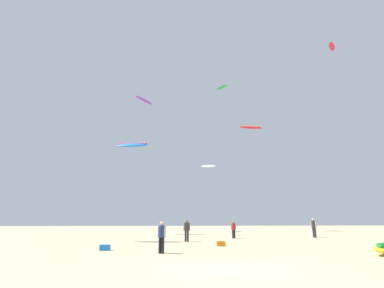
{
  "coord_description": "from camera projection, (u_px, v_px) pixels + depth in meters",
  "views": [
    {
      "loc": [
        -1.96,
        -11.3,
        1.84
      ],
      "look_at": [
        0.0,
        19.18,
        9.69
      ],
      "focal_mm": 26.94,
      "sensor_mm": 36.0,
      "label": 1
    }
  ],
  "objects": [
    {
      "name": "kite_aloft_4",
      "position": [
        251.0,
        127.0,
        45.26
      ],
      "size": [
        3.72,
        1.31,
        0.86
      ],
      "color": "red"
    },
    {
      "name": "kite_aloft_0",
      "position": [
        332.0,
        47.0,
        42.26
      ],
      "size": [
        2.11,
        2.48,
        0.27
      ],
      "color": "red"
    },
    {
      "name": "ground_plane",
      "position": [
        225.0,
        269.0,
        10.59
      ],
      "size": [
        120.0,
        120.0,
        0.0
      ],
      "primitive_type": "plane",
      "color": "#C6B28C"
    },
    {
      "name": "gear_bag",
      "position": [
        221.0,
        244.0,
        19.34
      ],
      "size": [
        0.56,
        0.36,
        0.32
      ],
      "primitive_type": "cube",
      "color": "orange",
      "rests_on": "ground"
    },
    {
      "name": "kite_aloft_6",
      "position": [
        209.0,
        166.0,
        47.17
      ],
      "size": [
        2.51,
        1.13,
        0.61
      ],
      "color": "white"
    },
    {
      "name": "person_midground",
      "position": [
        187.0,
        229.0,
        23.13
      ],
      "size": [
        0.54,
        0.39,
        1.71
      ],
      "rotation": [
        0.0,
        0.0,
        1.89
      ],
      "color": "#2D2D33",
      "rests_on": "ground"
    },
    {
      "name": "kite_aloft_5",
      "position": [
        222.0,
        87.0,
        49.58
      ],
      "size": [
        1.97,
        2.33,
        0.3
      ],
      "color": "green"
    },
    {
      "name": "kite_aloft_2",
      "position": [
        144.0,
        100.0,
        44.69
      ],
      "size": [
        3.16,
        3.91,
        0.92
      ],
      "color": "purple"
    },
    {
      "name": "person_left",
      "position": [
        314.0,
        226.0,
        27.8
      ],
      "size": [
        0.41,
        0.53,
        1.79
      ],
      "rotation": [
        0.0,
        0.0,
        3.69
      ],
      "color": "#2D2D33",
      "rests_on": "ground"
    },
    {
      "name": "person_right",
      "position": [
        234.0,
        228.0,
        26.81
      ],
      "size": [
        0.41,
        0.37,
        1.55
      ],
      "rotation": [
        0.0,
        0.0,
        4.0
      ],
      "color": "black",
      "rests_on": "ground"
    },
    {
      "name": "person_foreground",
      "position": [
        162.0,
        235.0,
        15.51
      ],
      "size": [
        0.47,
        0.37,
        1.65
      ],
      "rotation": [
        0.0,
        0.0,
        4.11
      ],
      "color": "black",
      "rests_on": "ground"
    },
    {
      "name": "kite_aloft_3",
      "position": [
        132.0,
        145.0,
        36.11
      ],
      "size": [
        4.14,
        1.77,
        0.96
      ],
      "color": "blue"
    },
    {
      "name": "cooler_box",
      "position": [
        105.0,
        248.0,
        16.72
      ],
      "size": [
        0.56,
        0.36,
        0.32
      ],
      "primitive_type": "cube",
      "color": "blue",
      "rests_on": "ground"
    }
  ]
}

